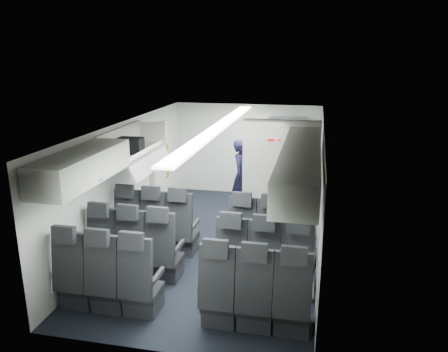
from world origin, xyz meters
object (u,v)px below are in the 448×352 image
at_px(seat_row_front, 212,235).
at_px(seat_row_rear, 179,291).
at_px(boarding_door, 160,166).
at_px(flight_attendant, 242,175).
at_px(carry_on_bag, 130,145).
at_px(seat_row_mid, 198,259).
at_px(galley_unit, 286,160).

distance_m(seat_row_front, seat_row_rear, 1.80).
distance_m(boarding_door, flight_attendant, 1.75).
distance_m(seat_row_front, boarding_door, 2.71).
height_order(seat_row_front, seat_row_rear, same).
xyz_separation_m(seat_row_rear, carry_on_bag, (-1.43, 1.94, 1.42)).
height_order(seat_row_front, flight_attendant, flight_attendant).
xyz_separation_m(seat_row_mid, flight_attendant, (0.08, 3.28, 0.37)).
bearing_deg(seat_row_front, carry_on_bag, 174.34).
bearing_deg(seat_row_rear, galley_unit, 79.35).
distance_m(galley_unit, flight_attendant, 1.25).
bearing_deg(flight_attendant, seat_row_rear, -169.06).
bearing_deg(seat_row_mid, galley_unit, 77.12).
distance_m(seat_row_front, carry_on_bag, 2.01).
relative_size(seat_row_front, seat_row_mid, 1.00).
xyz_separation_m(seat_row_mid, carry_on_bag, (-1.43, 1.04, 1.42)).
distance_m(seat_row_mid, flight_attendant, 3.30).
distance_m(seat_row_rear, galley_unit, 5.17).
xyz_separation_m(seat_row_mid, galley_unit, (0.95, 4.15, 0.55)).
relative_size(seat_row_front, flight_attendant, 2.16).
bearing_deg(galley_unit, boarding_door, -155.72).
xyz_separation_m(galley_unit, boarding_door, (-2.59, -1.17, 0.00)).
relative_size(galley_unit, carry_on_bag, 4.61).
height_order(boarding_door, flight_attendant, boarding_door).
bearing_deg(galley_unit, seat_row_rear, -100.65).
xyz_separation_m(seat_row_mid, boarding_door, (-1.64, 2.99, 0.55)).
distance_m(seat_row_rear, flight_attendant, 4.19).
xyz_separation_m(seat_row_front, seat_row_mid, (0.00, -0.90, 0.00)).
distance_m(seat_row_rear, boarding_door, 4.25).
relative_size(seat_row_front, galley_unit, 1.75).
bearing_deg(boarding_door, seat_row_rear, -67.13).
relative_size(seat_row_mid, galley_unit, 1.75).
relative_size(seat_row_front, seat_row_rear, 1.00).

